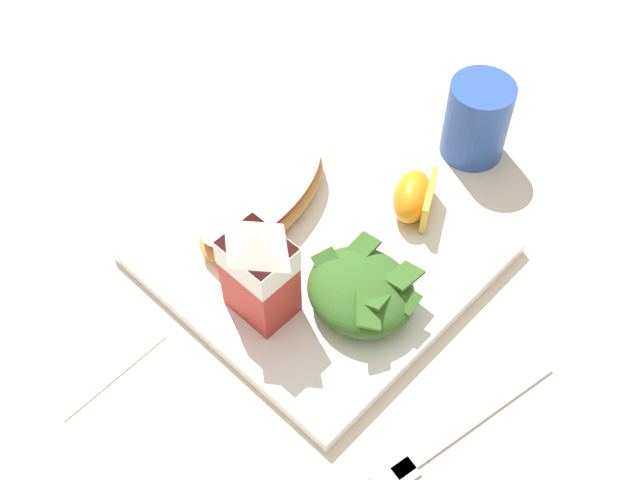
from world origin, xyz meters
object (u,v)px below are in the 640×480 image
(green_salad_pile, at_px, (361,291))
(metal_fork, at_px, (452,434))
(cheesy_pizza_bread, at_px, (263,198))
(milk_carton, at_px, (259,268))
(orange_wedge_front, at_px, (414,197))
(drinking_blue_cup, at_px, (477,120))
(white_plate, at_px, (320,251))
(paper_napkin, at_px, (78,340))

(green_salad_pile, xyz_separation_m, metal_fork, (-0.13, 0.04, -0.03))
(cheesy_pizza_bread, distance_m, milk_carton, 0.12)
(orange_wedge_front, xyz_separation_m, drinking_blue_cup, (0.02, -0.12, 0.01))
(white_plate, bearing_deg, drinking_blue_cup, -95.30)
(cheesy_pizza_bread, distance_m, paper_napkin, 0.21)
(orange_wedge_front, xyz_separation_m, metal_fork, (-0.17, 0.15, -0.03))
(milk_carton, height_order, metal_fork, milk_carton)
(milk_carton, distance_m, orange_wedge_front, 0.18)
(paper_napkin, bearing_deg, orange_wedge_front, -112.23)
(green_salad_pile, height_order, drinking_blue_cup, drinking_blue_cup)
(white_plate, relative_size, drinking_blue_cup, 3.14)
(green_salad_pile, bearing_deg, metal_fork, 164.93)
(orange_wedge_front, height_order, drinking_blue_cup, drinking_blue_cup)
(green_salad_pile, relative_size, metal_fork, 0.55)
(green_salad_pile, bearing_deg, paper_napkin, 50.13)
(white_plate, xyz_separation_m, green_salad_pile, (-0.07, 0.02, 0.03))
(drinking_blue_cup, bearing_deg, orange_wedge_front, 97.27)
(cheesy_pizza_bread, xyz_separation_m, orange_wedge_front, (-0.11, -0.10, 0.00))
(white_plate, xyz_separation_m, drinking_blue_cup, (-0.02, -0.21, 0.04))
(white_plate, bearing_deg, orange_wedge_front, -110.22)
(white_plate, xyz_separation_m, cheesy_pizza_bread, (0.07, 0.01, 0.03))
(green_salad_pile, xyz_separation_m, paper_napkin, (0.16, 0.19, -0.03))
(cheesy_pizza_bread, distance_m, orange_wedge_front, 0.15)
(milk_carton, bearing_deg, paper_napkin, 52.80)
(green_salad_pile, xyz_separation_m, orange_wedge_front, (0.04, -0.12, -0.00))
(white_plate, bearing_deg, milk_carton, 95.86)
(cheesy_pizza_bread, relative_size, metal_fork, 0.96)
(green_salad_pile, bearing_deg, cheesy_pizza_bread, -6.42)
(white_plate, bearing_deg, paper_napkin, 66.91)
(white_plate, height_order, drinking_blue_cup, drinking_blue_cup)
(white_plate, height_order, paper_napkin, white_plate)
(green_salad_pile, height_order, orange_wedge_front, green_salad_pile)
(green_salad_pile, distance_m, milk_carton, 0.10)
(green_salad_pile, relative_size, paper_napkin, 0.93)
(white_plate, height_order, milk_carton, milk_carton)
(white_plate, bearing_deg, metal_fork, 164.29)
(milk_carton, relative_size, metal_fork, 0.59)
(metal_fork, bearing_deg, cheesy_pizza_bread, -10.69)
(orange_wedge_front, relative_size, paper_napkin, 0.64)
(drinking_blue_cup, bearing_deg, paper_napkin, 75.39)
(paper_napkin, xyz_separation_m, drinking_blue_cup, (-0.11, -0.43, 0.04))
(paper_napkin, relative_size, drinking_blue_cup, 1.23)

